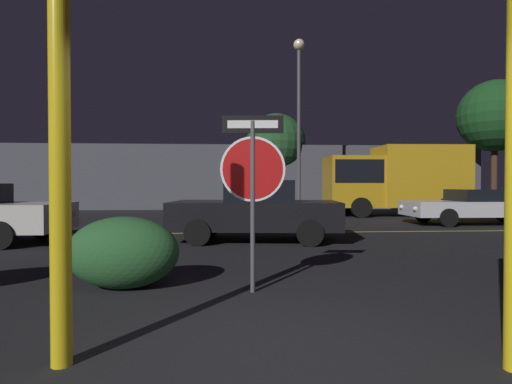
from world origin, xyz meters
The scene contains 12 objects.
ground_plane centered at (0.00, 0.00, 0.00)m, with size 260.00×260.00×0.00m, color black.
road_center_stripe centered at (0.00, 8.27, 0.00)m, with size 39.82×0.12×0.01m, color gold.
stop_sign centered at (-0.08, 2.00, 1.55)m, with size 0.82×0.09×2.23m.
yellow_pole_left centered at (-1.63, 0.04, 1.50)m, with size 0.15×0.15×2.99m, color yellow.
hedge_bush_2 centered at (-1.76, 2.30, 0.47)m, with size 1.45×0.92×0.94m, color #285B2D.
passing_car_2 centered at (0.28, 6.69, 0.73)m, with size 4.27×2.35×1.47m.
passing_car_3 centered at (8.24, 10.21, 0.63)m, with size 5.03×1.99×1.21m.
delivery_truck centered at (6.84, 14.17, 1.66)m, with size 6.05×2.53×3.06m.
street_lamp centered at (2.62, 14.04, 5.03)m, with size 0.48×0.48×7.63m.
tree_0 centered at (13.98, 17.75, 5.08)m, with size 3.85×3.85×7.03m.
tree_1 centered at (2.31, 19.95, 3.76)m, with size 3.42×3.42×5.48m.
building_backdrop centered at (-1.64, 20.75, 1.80)m, with size 31.37×3.54×3.60m, color #4C4C56.
Camera 1 is at (-0.36, -3.03, 1.36)m, focal length 28.00 mm.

